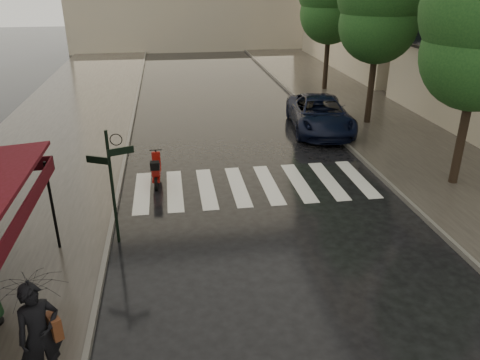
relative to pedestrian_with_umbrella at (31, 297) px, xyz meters
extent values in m
plane|color=black|center=(2.00, 1.62, -1.85)|extent=(120.00, 120.00, 0.00)
cube|color=#38332D|center=(-2.50, 13.62, -1.79)|extent=(6.00, 60.00, 0.12)
cube|color=#38332D|center=(12.25, 13.62, -1.79)|extent=(5.50, 60.00, 0.12)
cube|color=#595651|center=(0.55, 13.62, -1.77)|extent=(0.12, 60.00, 0.16)
cube|color=#595651|center=(9.45, 13.62, -1.77)|extent=(0.12, 60.00, 0.16)
cube|color=silver|center=(1.30, 7.62, -1.84)|extent=(0.50, 3.20, 0.01)
cube|color=silver|center=(2.35, 7.62, -1.84)|extent=(0.50, 3.20, 0.01)
cube|color=silver|center=(3.40, 7.62, -1.84)|extent=(0.50, 3.20, 0.01)
cube|color=silver|center=(4.45, 7.62, -1.84)|extent=(0.50, 3.20, 0.01)
cube|color=silver|center=(5.50, 7.62, -1.84)|extent=(0.50, 3.20, 0.01)
cube|color=silver|center=(6.55, 7.62, -1.84)|extent=(0.50, 3.20, 0.01)
cube|color=silver|center=(7.60, 7.62, -1.84)|extent=(0.50, 3.20, 0.01)
cube|color=silver|center=(8.65, 7.62, -1.84)|extent=(0.50, 3.20, 0.01)
cube|color=#42090C|center=(-0.52, 1.12, 0.50)|extent=(0.04, 7.00, 0.35)
cylinder|color=black|center=(-0.65, 4.37, -0.55)|extent=(0.07, 0.07, 2.35)
cylinder|color=black|center=(0.80, 4.62, -0.30)|extent=(0.08, 0.08, 3.10)
cube|color=black|center=(1.10, 4.62, 0.70)|extent=(0.62, 0.26, 0.18)
cube|color=black|center=(0.52, 4.62, 0.50)|extent=(0.56, 0.29, 0.18)
cylinder|color=black|center=(11.60, 6.62, 0.40)|extent=(0.28, 0.28, 4.26)
sphere|color=#163E17|center=(11.60, 6.62, 2.45)|extent=(3.40, 3.40, 3.40)
cylinder|color=black|center=(11.50, 13.62, 0.51)|extent=(0.28, 0.28, 4.48)
sphere|color=#163E17|center=(11.50, 13.62, 2.67)|extent=(3.40, 3.40, 3.40)
cylinder|color=black|center=(11.70, 20.62, 0.46)|extent=(0.28, 0.28, 4.37)
sphere|color=#163E17|center=(11.70, 20.62, 2.56)|extent=(3.40, 3.40, 3.40)
imported|color=black|center=(0.00, 0.00, -0.75)|extent=(0.85, 0.77, 1.94)
imported|color=black|center=(0.00, 0.00, 0.35)|extent=(1.60, 1.61, 1.05)
cube|color=#542A16|center=(0.21, 0.13, -0.73)|extent=(0.33, 0.39, 0.41)
cylinder|color=black|center=(1.76, 7.75, -1.63)|extent=(0.10, 0.43, 0.43)
cylinder|color=black|center=(1.79, 8.87, -1.63)|extent=(0.10, 0.43, 0.43)
cube|color=maroon|center=(1.77, 8.33, -1.56)|extent=(0.28, 1.17, 0.09)
cube|color=maroon|center=(1.77, 8.11, -1.29)|extent=(0.28, 0.50, 0.25)
cube|color=maroon|center=(1.78, 8.73, -1.22)|extent=(0.29, 0.12, 0.67)
cylinder|color=black|center=(1.79, 8.82, -0.84)|extent=(0.41, 0.04, 0.03)
cube|color=black|center=(1.76, 7.77, -0.99)|extent=(0.29, 0.28, 0.25)
imported|color=black|center=(9.00, 13.14, -1.10)|extent=(3.08, 5.60, 1.49)
camera|label=1|loc=(2.36, -6.45, 4.71)|focal=35.00mm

